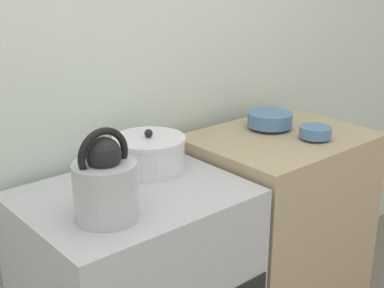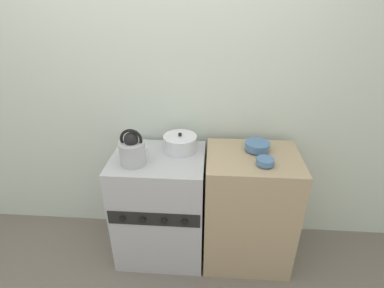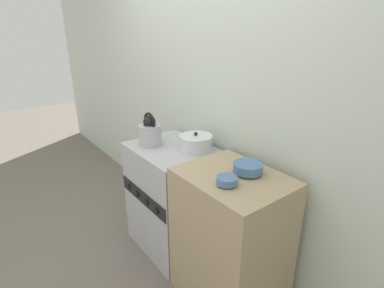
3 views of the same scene
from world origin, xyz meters
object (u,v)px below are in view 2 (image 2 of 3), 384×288
Objects in this scene: stove at (161,206)px; kettle at (132,150)px; cooking_pot at (180,143)px; enamel_bowl at (257,146)px; small_ceramic_bowl at (265,161)px.

stove is 0.58m from kettle.
cooking_pot is (0.30, 0.21, -0.05)m from kettle.
enamel_bowl is at bearing 6.26° from stove.
kettle is at bearing 178.39° from small_ceramic_bowl.
stove is 0.91m from small_ceramic_bowl.
kettle is at bearing -168.58° from enamel_bowl.
enamel_bowl is at bearing -4.20° from cooking_pot.
stove is at bearing 170.72° from small_ceramic_bowl.
stove is 3.44× the size of kettle.
kettle is 2.21× the size of small_ceramic_bowl.
kettle is 0.37m from cooking_pot.
small_ceramic_bowl is at bearing -9.28° from stove.
kettle reaches higher than enamel_bowl.
small_ceramic_bowl is (0.74, -0.12, 0.52)m from stove.
cooking_pot is (0.15, 0.12, 0.51)m from stove.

